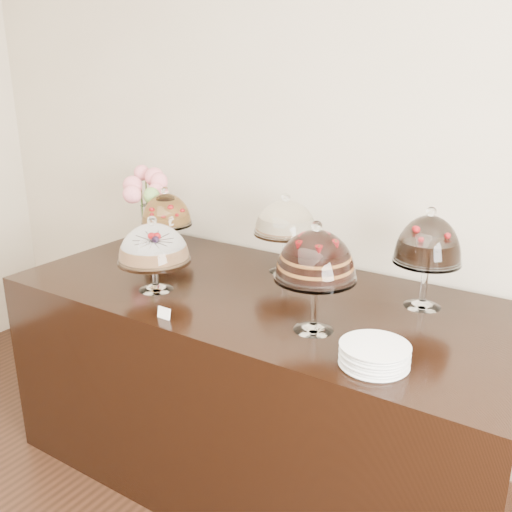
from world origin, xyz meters
The scene contains 10 objects.
wall_back centered at (0.00, 3.00, 1.50)m, with size 5.00×0.04×3.00m, color beige.
display_counter centered at (-0.13, 2.45, 0.45)m, with size 2.20×1.00×0.90m, color black.
cake_stand_sugar_sponge centered at (-0.54, 2.23, 1.10)m, with size 0.31×0.31×0.33m.
cake_stand_choco_layer centered at (0.22, 2.25, 1.17)m, with size 0.30×0.30×0.41m.
cake_stand_cheesecake centered at (-0.19, 2.74, 1.15)m, with size 0.29×0.29×0.38m.
cake_stand_dark_choco centered at (0.49, 2.69, 1.16)m, with size 0.27×0.27×0.41m.
cake_stand_fruit_tart centered at (-0.87, 2.68, 1.10)m, with size 0.26×0.26×0.34m.
flower_vase centered at (-1.05, 2.73, 1.16)m, with size 0.27×0.28×0.41m.
plate_stack centered at (0.51, 2.12, 0.94)m, with size 0.22×0.22×0.07m.
price_card_left centered at (-0.31, 2.02, 0.92)m, with size 0.06×0.01×0.04m, color white.
Camera 1 is at (1.09, 0.54, 1.82)m, focal length 40.00 mm.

